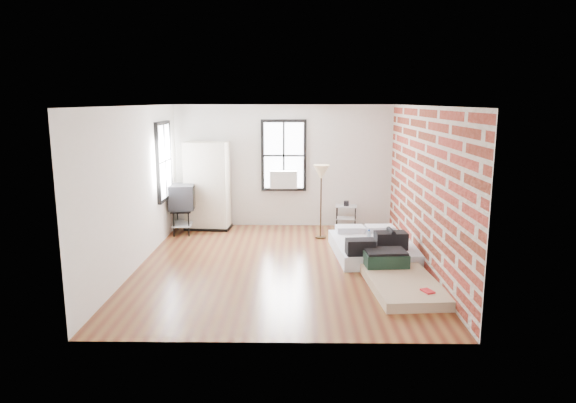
{
  "coord_description": "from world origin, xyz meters",
  "views": [
    {
      "loc": [
        0.27,
        -8.77,
        2.88
      ],
      "look_at": [
        0.14,
        0.3,
        1.1
      ],
      "focal_mm": 32.0,
      "sensor_mm": 36.0,
      "label": 1
    }
  ],
  "objects_px": {
    "wardrobe": "(207,186)",
    "side_table": "(346,210)",
    "tv_stand": "(182,198)",
    "mattress_bare": "(398,277)",
    "mattress_main": "(373,247)",
    "floor_lamp": "(321,176)"
  },
  "relations": [
    {
      "from": "floor_lamp",
      "to": "tv_stand",
      "type": "xyz_separation_m",
      "value": [
        -3.02,
        0.39,
        -0.56
      ]
    },
    {
      "from": "mattress_main",
      "to": "mattress_bare",
      "type": "relative_size",
      "value": 1.03
    },
    {
      "from": "wardrobe",
      "to": "floor_lamp",
      "type": "distance_m",
      "value": 2.68
    },
    {
      "from": "wardrobe",
      "to": "mattress_bare",
      "type": "bearing_deg",
      "value": -39.44
    },
    {
      "from": "wardrobe",
      "to": "side_table",
      "type": "height_order",
      "value": "wardrobe"
    },
    {
      "from": "mattress_main",
      "to": "floor_lamp",
      "type": "xyz_separation_m",
      "value": [
        -0.94,
        1.25,
        1.17
      ]
    },
    {
      "from": "wardrobe",
      "to": "side_table",
      "type": "distance_m",
      "value": 3.21
    },
    {
      "from": "mattress_main",
      "to": "wardrobe",
      "type": "relative_size",
      "value": 1.04
    },
    {
      "from": "mattress_bare",
      "to": "wardrobe",
      "type": "bearing_deg",
      "value": 130.49
    },
    {
      "from": "floor_lamp",
      "to": "wardrobe",
      "type": "bearing_deg",
      "value": 162.69
    },
    {
      "from": "wardrobe",
      "to": "tv_stand",
      "type": "xyz_separation_m",
      "value": [
        -0.49,
        -0.4,
        -0.21
      ]
    },
    {
      "from": "mattress_main",
      "to": "wardrobe",
      "type": "bearing_deg",
      "value": 145.1
    },
    {
      "from": "mattress_main",
      "to": "floor_lamp",
      "type": "bearing_deg",
      "value": 122.41
    },
    {
      "from": "mattress_bare",
      "to": "tv_stand",
      "type": "distance_m",
      "value": 5.28
    },
    {
      "from": "mattress_main",
      "to": "mattress_bare",
      "type": "xyz_separation_m",
      "value": [
        0.17,
        -1.59,
        -0.05
      ]
    },
    {
      "from": "mattress_bare",
      "to": "tv_stand",
      "type": "bearing_deg",
      "value": 137.43
    },
    {
      "from": "tv_stand",
      "to": "side_table",
      "type": "bearing_deg",
      "value": 1.97
    },
    {
      "from": "tv_stand",
      "to": "mattress_bare",
      "type": "bearing_deg",
      "value": -43.42
    },
    {
      "from": "mattress_main",
      "to": "tv_stand",
      "type": "bearing_deg",
      "value": 153.12
    },
    {
      "from": "floor_lamp",
      "to": "side_table",
      "type": "bearing_deg",
      "value": 54.01
    },
    {
      "from": "side_table",
      "to": "tv_stand",
      "type": "height_order",
      "value": "tv_stand"
    },
    {
      "from": "mattress_main",
      "to": "tv_stand",
      "type": "height_order",
      "value": "tv_stand"
    }
  ]
}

